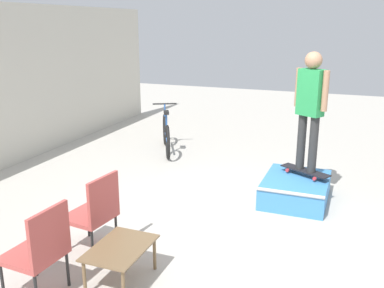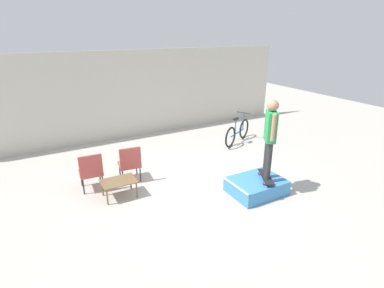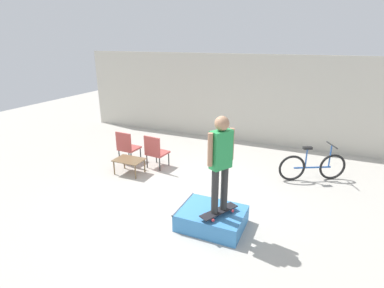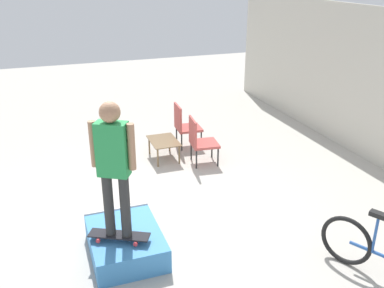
{
  "view_description": "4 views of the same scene",
  "coord_description": "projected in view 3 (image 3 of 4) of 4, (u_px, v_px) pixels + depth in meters",
  "views": [
    {
      "loc": [
        -5.2,
        -1.41,
        2.64
      ],
      "look_at": [
        0.16,
        0.69,
        1.0
      ],
      "focal_mm": 40.0,
      "sensor_mm": 36.0,
      "label": 1
    },
    {
      "loc": [
        -3.23,
        -5.37,
        3.63
      ],
      "look_at": [
        0.07,
        0.63,
        0.99
      ],
      "focal_mm": 28.0,
      "sensor_mm": 36.0,
      "label": 2
    },
    {
      "loc": [
        2.74,
        -5.37,
        3.44
      ],
      "look_at": [
        0.0,
        0.85,
        1.06
      ],
      "focal_mm": 28.0,
      "sensor_mm": 36.0,
      "label": 3
    },
    {
      "loc": [
        6.0,
        -1.45,
        3.66
      ],
      "look_at": [
        -0.08,
        0.73,
        0.99
      ],
      "focal_mm": 40.0,
      "sensor_mm": 36.0,
      "label": 4
    }
  ],
  "objects": [
    {
      "name": "bicycle",
      "position": [
        312.0,
        167.0,
        7.64
      ],
      "size": [
        1.58,
        0.87,
        0.96
      ],
      "rotation": [
        0.0,
        0.0,
        0.49
      ],
      "color": "black",
      "rests_on": "ground_plane"
    },
    {
      "name": "house_wall_back",
      "position": [
        236.0,
        99.0,
        10.35
      ],
      "size": [
        12.0,
        0.06,
        3.0
      ],
      "color": "beige",
      "rests_on": "ground_plane"
    },
    {
      "name": "patio_chair_right",
      "position": [
        155.0,
        151.0,
        8.3
      ],
      "size": [
        0.57,
        0.57,
        0.96
      ],
      "rotation": [
        0.0,
        0.0,
        3.03
      ],
      "color": "black",
      "rests_on": "ground_plane"
    },
    {
      "name": "person_skater",
      "position": [
        221.0,
        157.0,
        5.18
      ],
      "size": [
        0.37,
        0.5,
        1.8
      ],
      "rotation": [
        0.0,
        0.0,
        1.04
      ],
      "color": "#2D2D2D",
      "rests_on": "skateboard_on_ramp"
    },
    {
      "name": "patio_chair_left",
      "position": [
        127.0,
        146.0,
        8.66
      ],
      "size": [
        0.55,
        0.55,
        0.96
      ],
      "rotation": [
        0.0,
        0.0,
        3.08
      ],
      "color": "black",
      "rests_on": "ground_plane"
    },
    {
      "name": "coffee_table",
      "position": [
        129.0,
        161.0,
        8.01
      ],
      "size": [
        0.77,
        0.54,
        0.41
      ],
      "color": "brown",
      "rests_on": "ground_plane"
    },
    {
      "name": "skate_ramp_box",
      "position": [
        212.0,
        218.0,
        5.78
      ],
      "size": [
        1.26,
        0.95,
        0.37
      ],
      "color": "#3D84C6",
      "rests_on": "ground_plane"
    },
    {
      "name": "ground_plane",
      "position": [
        177.0,
        199.0,
        6.82
      ],
      "size": [
        24.0,
        24.0,
        0.0
      ],
      "primitive_type": "plane",
      "color": "#B7B2A8"
    },
    {
      "name": "skateboard_on_ramp",
      "position": [
        219.0,
        211.0,
        5.54
      ],
      "size": [
        0.55,
        0.8,
        0.07
      ],
      "rotation": [
        0.0,
        0.0,
        1.08
      ],
      "color": "black",
      "rests_on": "skate_ramp_box"
    }
  ]
}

